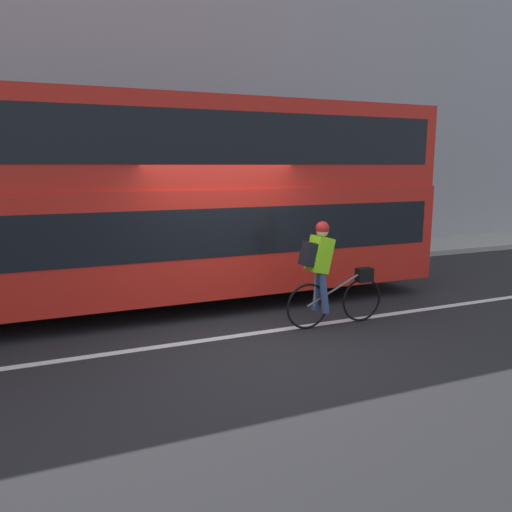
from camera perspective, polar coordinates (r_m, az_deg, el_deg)
name	(u,v)px	position (r m, az deg, el deg)	size (l,w,h in m)	color
ground_plane	(249,341)	(7.28, -0.80, -9.71)	(80.00, 80.00, 0.00)	#232326
road_center_line	(242,335)	(7.52, -1.61, -9.01)	(50.00, 0.14, 0.01)	silver
sidewalk_curb	(165,267)	(12.20, -10.32, -1.28)	(60.00, 2.12, 0.14)	#A8A399
building_facade	(149,108)	(13.21, -12.09, 16.21)	(60.00, 0.30, 7.79)	#9E9EA3
bus	(135,194)	(8.86, -13.62, 6.90)	(10.80, 2.54, 3.58)	black
cyclist_on_bike	(327,271)	(7.76, 8.06, -1.68)	(1.71, 0.32, 1.66)	black
trash_bin	(299,240)	(13.24, 4.97, 1.89)	(0.56, 0.56, 0.83)	#515156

